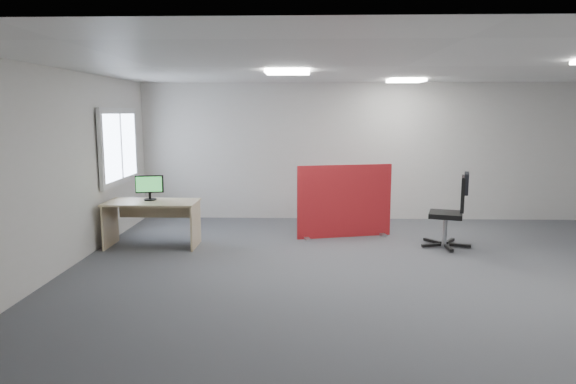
{
  "coord_description": "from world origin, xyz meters",
  "views": [
    {
      "loc": [
        -1.26,
        -6.7,
        2.13
      ],
      "look_at": [
        -1.5,
        0.53,
        1.0
      ],
      "focal_mm": 32.0,
      "sensor_mm": 36.0,
      "label": 1
    }
  ],
  "objects_px": {
    "monitor_second": "(150,187)",
    "second_desk": "(153,212)",
    "red_divider": "(345,202)",
    "office_chair": "(454,206)"
  },
  "relations": [
    {
      "from": "monitor_second",
      "to": "office_chair",
      "type": "bearing_deg",
      "value": -10.81
    },
    {
      "from": "second_desk",
      "to": "monitor_second",
      "type": "bearing_deg",
      "value": 128.79
    },
    {
      "from": "second_desk",
      "to": "red_divider",
      "type": "bearing_deg",
      "value": 12.49
    },
    {
      "from": "second_desk",
      "to": "monitor_second",
      "type": "relative_size",
      "value": 3.27
    },
    {
      "from": "monitor_second",
      "to": "second_desk",
      "type": "bearing_deg",
      "value": -61.62
    },
    {
      "from": "second_desk",
      "to": "monitor_second",
      "type": "height_order",
      "value": "monitor_second"
    },
    {
      "from": "second_desk",
      "to": "office_chair",
      "type": "height_order",
      "value": "office_chair"
    },
    {
      "from": "office_chair",
      "to": "monitor_second",
      "type": "bearing_deg",
      "value": -163.48
    },
    {
      "from": "second_desk",
      "to": "office_chair",
      "type": "relative_size",
      "value": 1.22
    },
    {
      "from": "red_divider",
      "to": "monitor_second",
      "type": "bearing_deg",
      "value": 176.86
    }
  ]
}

